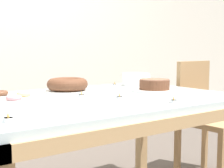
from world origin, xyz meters
The scene contains 12 objects.
wall_back centered at (0.00, 1.79, 1.30)m, with size 8.00×0.10×2.60m, color silver.
dining_table centered at (0.00, 0.00, 0.67)m, with size 1.49×1.04×0.77m.
chair centered at (1.06, 0.13, 0.52)m, with size 0.46×0.46×0.94m.
cake_chocolate_round centered at (0.40, 0.00, 0.80)m, with size 0.30×0.30×0.08m.
cake_golden_bundt centered at (-0.08, 0.27, 0.81)m, with size 0.28×0.28×0.09m.
pastry_platter centered at (-0.48, 0.16, 0.78)m, with size 0.37×0.37×0.04m.
plate_stack centered at (0.52, 0.33, 0.81)m, with size 0.21×0.21×0.09m.
tealight_right_edge centered at (0.01, -0.15, 0.78)m, with size 0.04×0.04×0.04m.
tealight_left_edge centered at (0.35, 0.37, 0.78)m, with size 0.04×0.04×0.04m.
tealight_near_cakes centered at (-0.63, -0.36, 0.78)m, with size 0.04×0.04×0.04m.
tealight_near_front centered at (-0.12, 0.02, 0.78)m, with size 0.04×0.04×0.04m.
tealight_centre centered at (0.16, -0.40, 0.78)m, with size 0.04×0.04×0.04m.
Camera 1 is at (-0.94, -1.47, 1.02)m, focal length 50.00 mm.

